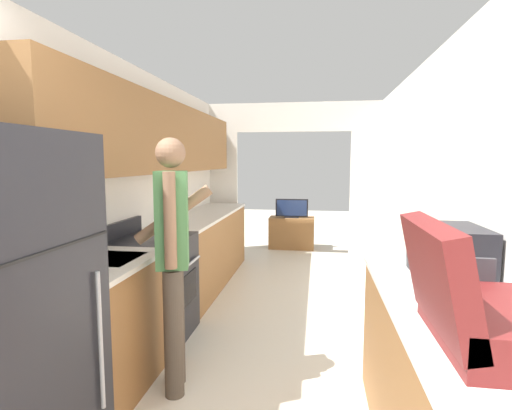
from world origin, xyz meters
TOP-DOWN VIEW (x-y plane):
  - wall_left at (-1.29, 2.61)m, footprint 0.38×7.89m
  - wall_right at (1.38, 2.14)m, footprint 0.06×7.89m
  - wall_far_with_doorway at (0.00, 5.52)m, footprint 3.10×0.06m
  - counter_left at (-1.05, 3.33)m, footprint 0.62×4.35m
  - counter_right at (1.05, 1.10)m, footprint 0.62×1.84m
  - range_oven at (-1.04, 2.43)m, footprint 0.66×0.75m
  - person at (-0.57, 1.68)m, footprint 0.56×0.44m
  - suitcase at (0.98, 0.66)m, footprint 0.49×0.63m
  - microwave at (1.15, 1.53)m, footprint 0.37×0.48m
  - tv_cabinet at (-0.06, 6.36)m, footprint 0.81×0.42m
  - television at (-0.06, 6.32)m, footprint 0.58×0.16m

SIDE VIEW (x-z plane):
  - tv_cabinet at x=-0.06m, z-range 0.00..0.57m
  - counter_right at x=1.05m, z-range 0.00..0.92m
  - counter_left at x=-1.05m, z-range 0.00..0.92m
  - range_oven at x=-1.04m, z-range -0.06..0.99m
  - television at x=-0.06m, z-range 0.57..0.90m
  - person at x=-0.57m, z-range 0.07..1.82m
  - suitcase at x=0.98m, z-range 0.83..1.29m
  - microwave at x=1.15m, z-range 0.92..1.22m
  - wall_right at x=1.38m, z-range 0.00..2.50m
  - wall_far_with_doorway at x=0.00m, z-range 0.20..2.70m
  - wall_left at x=-1.29m, z-range 0.27..2.77m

